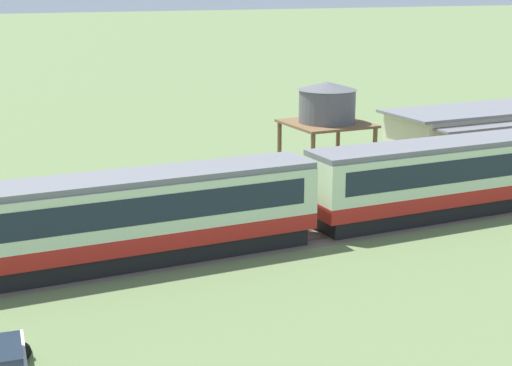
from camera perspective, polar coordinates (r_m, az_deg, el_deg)
The scene contains 4 objects.
passenger_train at distance 40.56m, azimuth 4.24°, elevation -0.60°, with size 79.81×3.17×4.27m.
railway_track at distance 40.45m, azimuth 2.03°, elevation -4.11°, with size 155.22×3.60×0.04m.
station_building at distance 60.05m, azimuth 16.17°, elevation 3.44°, with size 14.99×7.14×3.90m.
water_tower at distance 49.97m, azimuth 5.19°, elevation 5.62°, with size 4.95×4.95×6.76m.
Camera 1 is at (-34.81, -34.60, 12.91)m, focal length 55.00 mm.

